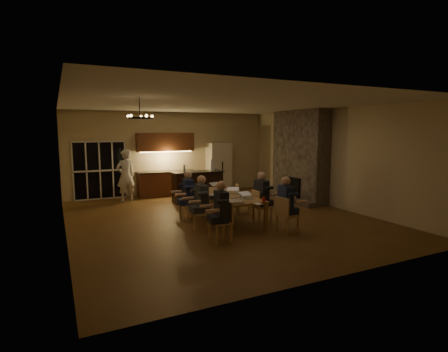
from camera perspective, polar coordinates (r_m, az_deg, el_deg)
floor at (r=10.00m, az=-0.63°, el=-6.95°), size 9.00×9.00×0.00m
back_wall at (r=13.94m, az=-8.62°, el=3.68°), size 8.00×0.04×3.20m
left_wall at (r=8.80m, az=-25.03°, el=0.99°), size 0.04×9.00×3.20m
right_wall at (r=12.00m, az=17.01°, el=2.87°), size 0.04×9.00×3.20m
ceiling at (r=9.72m, az=-0.66°, el=11.78°), size 8.00×9.00×0.04m
french_doors at (r=13.38m, az=-19.61°, el=0.83°), size 1.86×0.08×2.10m
fireplace at (r=12.70m, az=12.27°, el=3.25°), size 0.58×2.50×3.20m
kitchenette at (r=13.58m, az=-9.39°, el=1.88°), size 2.24×0.68×2.40m
refrigerator at (r=14.33m, az=-0.86°, el=1.46°), size 0.90×0.68×2.00m
dining_table at (r=9.62m, az=0.18°, el=-5.22°), size 1.10×2.72×0.75m
bar_island at (r=12.25m, az=-4.34°, el=-1.73°), size 1.80×0.69×1.08m
chair_left_near at (r=7.91m, az=-0.59°, el=-7.47°), size 0.45×0.45×0.89m
chair_left_mid at (r=8.79m, az=-3.64°, el=-5.98°), size 0.55×0.55×0.89m
chair_left_far at (r=9.79m, az=-5.72°, el=-4.62°), size 0.51×0.51×0.89m
chair_right_near at (r=8.70m, az=10.36°, el=-6.22°), size 0.51×0.51×0.89m
chair_right_mid at (r=9.55m, az=6.27°, el=-4.93°), size 0.47×0.47×0.89m
chair_right_far at (r=10.52m, az=3.26°, el=-3.76°), size 0.56×0.56×0.89m
person_left_near at (r=7.81m, az=-0.45°, el=-5.82°), size 0.67×0.67×1.38m
person_right_near at (r=8.69m, az=10.00°, el=-4.57°), size 0.65×0.65×1.38m
person_left_mid at (r=8.77m, az=-3.67°, el=-4.36°), size 0.61×0.61×1.38m
person_right_mid at (r=9.53m, az=6.11°, el=-3.46°), size 0.66×0.66×1.38m
person_left_far at (r=9.74m, az=-5.87°, el=-3.22°), size 0.64×0.64×1.38m
standing_person at (r=12.66m, az=-15.76°, el=0.04°), size 0.77×0.61×1.84m
chandelier at (r=7.86m, az=-13.59°, el=9.20°), size 0.57×0.57×0.03m
laptop_a at (r=8.49m, az=2.09°, el=-3.57°), size 0.34×0.30×0.23m
laptop_b at (r=8.92m, az=3.80°, el=-3.04°), size 0.33×0.30×0.23m
laptop_c at (r=9.49m, az=-1.47°, el=-2.40°), size 0.38×0.35×0.23m
laptop_d at (r=9.58m, az=1.46°, el=-2.30°), size 0.42×0.40×0.23m
laptop_e at (r=10.39m, az=-3.69°, el=-1.56°), size 0.41×0.39×0.23m
laptop_f at (r=10.53m, az=-1.11°, el=-1.43°), size 0.38×0.35×0.23m
mug_front at (r=9.12m, az=0.82°, el=-3.20°), size 0.08×0.08×0.10m
mug_mid at (r=10.01m, az=-0.50°, el=-2.25°), size 0.08×0.08×0.10m
mug_back at (r=10.11m, az=-3.32°, el=-2.17°), size 0.08×0.08×0.10m
redcup_near at (r=8.58m, az=6.51°, el=-3.85°), size 0.08×0.08×0.12m
redcup_mid at (r=9.65m, az=-3.00°, el=-2.56°), size 0.09×0.09×0.12m
can_silver at (r=8.93m, az=2.75°, el=-3.36°), size 0.06×0.06×0.12m
can_cola at (r=10.71m, az=-3.77°, el=-1.58°), size 0.06×0.06×0.12m
plate_near at (r=9.24m, az=3.72°, el=-3.34°), size 0.25×0.25×0.02m
plate_left at (r=8.69m, az=0.80°, el=-4.00°), size 0.23×0.23×0.02m
plate_far at (r=10.36m, az=0.29°, el=-2.16°), size 0.27×0.27×0.02m
notepad at (r=8.33m, az=5.54°, el=-4.55°), size 0.14×0.20×0.01m
bar_bottle at (r=12.07m, az=-6.49°, el=1.26°), size 0.07×0.07×0.24m
bar_blender at (r=12.32m, az=-1.97°, el=1.83°), size 0.13×0.13×0.41m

